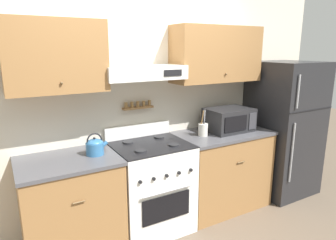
{
  "coord_description": "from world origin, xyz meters",
  "views": [
    {
      "loc": [
        -1.28,
        -2.25,
        1.88
      ],
      "look_at": [
        0.17,
        0.28,
        1.18
      ],
      "focal_mm": 32.0,
      "sensor_mm": 36.0,
      "label": 1
    }
  ],
  "objects": [
    {
      "name": "microwave",
      "position": [
        1.04,
        0.35,
        1.06
      ],
      "size": [
        0.53,
        0.38,
        0.27
      ],
      "color": "#232326",
      "rests_on": "counter_right"
    },
    {
      "name": "counter_right",
      "position": [
        0.94,
        0.34,
        0.47
      ],
      "size": [
        1.12,
        0.67,
        0.93
      ],
      "color": "olive",
      "rests_on": "ground_plane"
    },
    {
      "name": "tea_kettle",
      "position": [
        -0.56,
        0.34,
        1.01
      ],
      "size": [
        0.21,
        0.16,
        0.21
      ],
      "color": "teal",
      "rests_on": "counter_left"
    },
    {
      "name": "wall_back",
      "position": [
        0.05,
        0.64,
        1.43
      ],
      "size": [
        5.2,
        0.46,
        2.55
      ],
      "color": "beige",
      "rests_on": "ground_plane"
    },
    {
      "name": "stove_range",
      "position": [
        0.0,
        0.33,
        0.47
      ],
      "size": [
        0.75,
        0.68,
        1.08
      ],
      "color": "white",
      "rests_on": "ground_plane"
    },
    {
      "name": "refrigerator",
      "position": [
        1.92,
        0.28,
        0.86
      ],
      "size": [
        0.78,
        0.77,
        1.72
      ],
      "color": "#232326",
      "rests_on": "ground_plane"
    },
    {
      "name": "utensil_crock",
      "position": [
        0.66,
        0.34,
        1.01
      ],
      "size": [
        0.11,
        0.11,
        0.29
      ],
      "color": "silver",
      "rests_on": "counter_right"
    },
    {
      "name": "counter_left",
      "position": [
        -0.81,
        0.34,
        0.47
      ],
      "size": [
        0.87,
        0.67,
        0.93
      ],
      "color": "olive",
      "rests_on": "ground_plane"
    }
  ]
}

